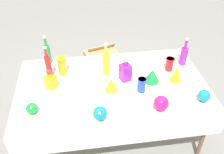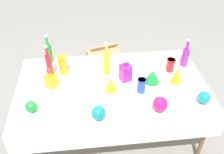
{
  "view_description": "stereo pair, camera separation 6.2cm",
  "coord_description": "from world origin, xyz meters",
  "px_view_note": "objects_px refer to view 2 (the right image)",
  "views": [
    {
      "loc": [
        -0.3,
        -2.06,
        2.48
      ],
      "look_at": [
        0.0,
        0.0,
        0.86
      ],
      "focal_mm": 40.0,
      "sensor_mm": 36.0,
      "label": 1
    },
    {
      "loc": [
        -0.23,
        -2.07,
        2.48
      ],
      "look_at": [
        0.0,
        0.0,
        0.86
      ],
      "focal_mm": 40.0,
      "sensor_mm": 36.0,
      "label": 2
    }
  ],
  "objects_px": {
    "slender_vase_2": "(142,85)",
    "tall_bottle_2": "(49,52)",
    "round_bowl_2": "(98,113)",
    "round_bowl_3": "(160,104)",
    "tall_bottle_0": "(185,56)",
    "round_bowl_1": "(204,98)",
    "slender_vase_0": "(63,65)",
    "round_bowl_0": "(31,107)",
    "square_decanter_0": "(51,79)",
    "cardboard_box_behind_left": "(105,63)",
    "fluted_vase_2": "(111,84)",
    "slender_vase_1": "(171,65)",
    "fluted_vase_1": "(152,76)",
    "square_decanter_1": "(126,71)",
    "fluted_vase_0": "(177,75)",
    "tall_bottle_1": "(107,62)"
  },
  "relations": [
    {
      "from": "fluted_vase_1",
      "to": "round_bowl_0",
      "type": "relative_size",
      "value": 1.38
    },
    {
      "from": "fluted_vase_2",
      "to": "round_bowl_0",
      "type": "distance_m",
      "value": 0.81
    },
    {
      "from": "slender_vase_2",
      "to": "tall_bottle_2",
      "type": "bearing_deg",
      "value": 145.96
    },
    {
      "from": "tall_bottle_1",
      "to": "round_bowl_3",
      "type": "height_order",
      "value": "tall_bottle_1"
    },
    {
      "from": "tall_bottle_1",
      "to": "fluted_vase_0",
      "type": "relative_size",
      "value": 2.2
    },
    {
      "from": "tall_bottle_0",
      "to": "round_bowl_0",
      "type": "distance_m",
      "value": 1.79
    },
    {
      "from": "slender_vase_2",
      "to": "fluted_vase_1",
      "type": "bearing_deg",
      "value": 43.32
    },
    {
      "from": "tall_bottle_2",
      "to": "slender_vase_1",
      "type": "distance_m",
      "value": 1.43
    },
    {
      "from": "round_bowl_2",
      "to": "round_bowl_1",
      "type": "bearing_deg",
      "value": 5.3
    },
    {
      "from": "tall_bottle_0",
      "to": "round_bowl_1",
      "type": "xyz_separation_m",
      "value": [
        -0.03,
        -0.65,
        -0.06
      ]
    },
    {
      "from": "fluted_vase_0",
      "to": "round_bowl_1",
      "type": "bearing_deg",
      "value": -65.15
    },
    {
      "from": "round_bowl_1",
      "to": "slender_vase_2",
      "type": "bearing_deg",
      "value": 157.64
    },
    {
      "from": "square_decanter_0",
      "to": "fluted_vase_1",
      "type": "xyz_separation_m",
      "value": [
        1.08,
        -0.05,
        -0.01
      ]
    },
    {
      "from": "round_bowl_2",
      "to": "round_bowl_0",
      "type": "bearing_deg",
      "value": 165.28
    },
    {
      "from": "tall_bottle_2",
      "to": "tall_bottle_0",
      "type": "bearing_deg",
      "value": -8.98
    },
    {
      "from": "fluted_vase_0",
      "to": "round_bowl_2",
      "type": "bearing_deg",
      "value": -153.08
    },
    {
      "from": "slender_vase_1",
      "to": "square_decanter_1",
      "type": "bearing_deg",
      "value": -168.68
    },
    {
      "from": "tall_bottle_2",
      "to": "fluted_vase_0",
      "type": "relative_size",
      "value": 2.03
    },
    {
      "from": "square_decanter_1",
      "to": "cardboard_box_behind_left",
      "type": "xyz_separation_m",
      "value": [
        -0.12,
        1.19,
        -0.7
      ]
    },
    {
      "from": "slender_vase_1",
      "to": "cardboard_box_behind_left",
      "type": "distance_m",
      "value": 1.43
    },
    {
      "from": "round_bowl_0",
      "to": "round_bowl_2",
      "type": "distance_m",
      "value": 0.64
    },
    {
      "from": "tall_bottle_1",
      "to": "slender_vase_0",
      "type": "distance_m",
      "value": 0.49
    },
    {
      "from": "slender_vase_0",
      "to": "round_bowl_0",
      "type": "height_order",
      "value": "slender_vase_0"
    },
    {
      "from": "fluted_vase_2",
      "to": "round_bowl_3",
      "type": "height_order",
      "value": "fluted_vase_2"
    },
    {
      "from": "tall_bottle_0",
      "to": "tall_bottle_2",
      "type": "bearing_deg",
      "value": 171.02
    },
    {
      "from": "square_decanter_0",
      "to": "fluted_vase_1",
      "type": "distance_m",
      "value": 1.08
    },
    {
      "from": "round_bowl_2",
      "to": "round_bowl_3",
      "type": "bearing_deg",
      "value": 4.19
    },
    {
      "from": "slender_vase_2",
      "to": "fluted_vase_1",
      "type": "relative_size",
      "value": 0.98
    },
    {
      "from": "tall_bottle_2",
      "to": "round_bowl_0",
      "type": "distance_m",
      "value": 0.84
    },
    {
      "from": "fluted_vase_0",
      "to": "slender_vase_0",
      "type": "bearing_deg",
      "value": 166.11
    },
    {
      "from": "round_bowl_1",
      "to": "fluted_vase_0",
      "type": "bearing_deg",
      "value": 114.85
    },
    {
      "from": "square_decanter_1",
      "to": "round_bowl_1",
      "type": "bearing_deg",
      "value": -32.6
    },
    {
      "from": "square_decanter_0",
      "to": "cardboard_box_behind_left",
      "type": "height_order",
      "value": "square_decanter_0"
    },
    {
      "from": "fluted_vase_1",
      "to": "round_bowl_1",
      "type": "distance_m",
      "value": 0.57
    },
    {
      "from": "slender_vase_0",
      "to": "slender_vase_1",
      "type": "xyz_separation_m",
      "value": [
        1.22,
        -0.09,
        -0.03
      ]
    },
    {
      "from": "tall_bottle_2",
      "to": "slender_vase_0",
      "type": "distance_m",
      "value": 0.3
    },
    {
      "from": "slender_vase_2",
      "to": "round_bowl_1",
      "type": "distance_m",
      "value": 0.62
    },
    {
      "from": "slender_vase_0",
      "to": "fluted_vase_0",
      "type": "distance_m",
      "value": 1.26
    },
    {
      "from": "tall_bottle_2",
      "to": "round_bowl_2",
      "type": "distance_m",
      "value": 1.12
    },
    {
      "from": "cardboard_box_behind_left",
      "to": "tall_bottle_1",
      "type": "bearing_deg",
      "value": -93.7
    },
    {
      "from": "square_decanter_0",
      "to": "round_bowl_1",
      "type": "relative_size",
      "value": 1.81
    },
    {
      "from": "square_decanter_1",
      "to": "cardboard_box_behind_left",
      "type": "relative_size",
      "value": 0.49
    },
    {
      "from": "square_decanter_1",
      "to": "fluted_vase_2",
      "type": "relative_size",
      "value": 1.86
    },
    {
      "from": "slender_vase_1",
      "to": "fluted_vase_2",
      "type": "xyz_separation_m",
      "value": [
        -0.71,
        -0.27,
        -0.0
      ]
    },
    {
      "from": "slender_vase_0",
      "to": "round_bowl_3",
      "type": "relative_size",
      "value": 1.44
    },
    {
      "from": "tall_bottle_2",
      "to": "round_bowl_2",
      "type": "height_order",
      "value": "tall_bottle_2"
    },
    {
      "from": "tall_bottle_2",
      "to": "round_bowl_2",
      "type": "relative_size",
      "value": 2.62
    },
    {
      "from": "fluted_vase_2",
      "to": "slender_vase_2",
      "type": "bearing_deg",
      "value": -9.38
    },
    {
      "from": "slender_vase_1",
      "to": "fluted_vase_0",
      "type": "height_order",
      "value": "fluted_vase_0"
    },
    {
      "from": "slender_vase_2",
      "to": "round_bowl_2",
      "type": "xyz_separation_m",
      "value": [
        -0.47,
        -0.33,
        -0.01
      ]
    }
  ]
}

